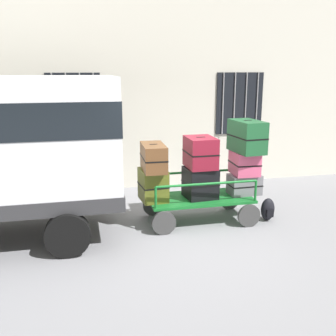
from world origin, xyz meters
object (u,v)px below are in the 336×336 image
Objects in this scene: backpack at (268,209)px; suitcase_midleft_bottom at (200,183)px; suitcase_center_middle at (244,163)px; suitcase_center_bottom at (244,184)px; luggage_cart at (200,202)px; suitcase_midleft_middle at (200,152)px; suitcase_center_top at (247,136)px; suitcase_left_middle at (154,157)px; suitcase_left_bottom at (153,185)px.

suitcase_midleft_bottom is at bearing 168.58° from backpack.
suitcase_midleft_bottom is 0.95m from suitcase_center_middle.
suitcase_center_middle reaches higher than suitcase_center_bottom.
suitcase_midleft_middle reaches higher than luggage_cart.
backpack is (0.39, -0.30, -0.87)m from suitcase_center_middle.
luggage_cart reaches higher than backpack.
suitcase_center_middle is at bearing 2.42° from luggage_cart.
suitcase_midleft_bottom is at bearing 179.38° from suitcase_center_top.
suitcase_left_middle is at bearing -178.80° from suitcase_center_bottom.
suitcase_midleft_bottom is at bearing -179.89° from suitcase_center_bottom.
suitcase_midleft_middle is 1.13× the size of suitcase_center_middle.
suitcase_left_middle is at bearing -179.17° from suitcase_center_top.
backpack is at bearing -11.42° from suitcase_midleft_bottom.
suitcase_left_middle is 2.44m from backpack.
suitcase_midleft_middle reaches higher than suitcase_center_middle.
suitcase_left_bottom reaches higher than suitcase_midleft_bottom.
suitcase_left_bottom is 1.06m from suitcase_midleft_middle.
suitcase_left_bottom is 0.89× the size of suitcase_midleft_middle.
suitcase_center_top is at bearing -1.36° from suitcase_left_bottom.
luggage_cart is 0.96m from suitcase_midleft_middle.
suitcase_midleft_bottom is 1.23m from suitcase_center_top.
suitcase_center_bottom is 0.75× the size of suitcase_center_top.
suitcase_midleft_bottom is (0.89, -0.03, -0.01)m from suitcase_left_bottom.
suitcase_left_bottom is 0.75× the size of suitcase_left_middle.
suitcase_midleft_middle is at bearing -0.57° from suitcase_left_bottom.
backpack is (1.28, -0.26, -0.16)m from luggage_cart.
suitcase_left_middle reaches higher than suitcase_midleft_bottom.
suitcase_center_middle reaches higher than suitcase_left_bottom.
luggage_cart is at bearing 179.83° from suitcase_center_bottom.
suitcase_center_top is (1.78, 0.03, 0.31)m from suitcase_left_middle.
suitcase_left_middle is 1.81m from suitcase_center_top.
suitcase_midleft_middle is (0.89, 0.06, 0.04)m from suitcase_left_middle.
suitcase_midleft_middle is at bearing 90.00° from luggage_cart.
luggage_cart is at bearing 90.00° from suitcase_midleft_bottom.
suitcase_center_bottom is (0.89, 0.00, -0.09)m from suitcase_midleft_bottom.
suitcase_left_middle reaches higher than suitcase_center_bottom.
suitcase_midleft_middle reaches higher than suitcase_center_bottom.
suitcase_midleft_bottom is at bearing -90.00° from luggage_cart.
suitcase_midleft_bottom is 1.40× the size of backpack.
luggage_cart is at bearing 168.39° from backpack.
suitcase_left_middle reaches higher than luggage_cart.
suitcase_left_middle reaches higher than backpack.
luggage_cart is at bearing -1.81° from suitcase_left_bottom.
suitcase_midleft_bottom is 1.42m from backpack.
suitcase_left_bottom is 1.01× the size of suitcase_center_middle.
suitcase_left_bottom is 1.81m from suitcase_center_middle.
backpack is at bearing -32.46° from suitcase_center_top.
luggage_cart is 4.61× the size of backpack.
suitcase_midleft_middle is 1.54× the size of backpack.
suitcase_center_top is at bearing -2.15° from suitcase_midleft_middle.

